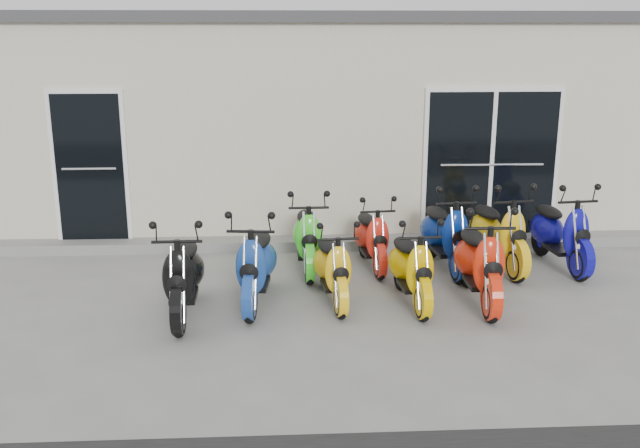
{
  "coord_description": "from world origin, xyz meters",
  "views": [
    {
      "loc": [
        -0.47,
        -8.0,
        3.09
      ],
      "look_at": [
        0.0,
        0.6,
        0.75
      ],
      "focal_mm": 40.0,
      "sensor_mm": 36.0,
      "label": 1
    }
  ],
  "objects_px": {
    "scooter_back_red": "(372,230)",
    "scooter_back_blue": "(445,225)",
    "scooter_front_blue": "(256,254)",
    "scooter_front_orange_a": "(333,259)",
    "scooter_front_black": "(183,265)",
    "scooter_front_orange_b": "(411,258)",
    "scooter_front_red": "(480,252)",
    "scooter_back_green": "(307,228)",
    "scooter_back_extra": "(561,223)",
    "scooter_back_yellow": "(498,224)"
  },
  "relations": [
    {
      "from": "scooter_back_red",
      "to": "scooter_back_blue",
      "type": "bearing_deg",
      "value": -12.35
    },
    {
      "from": "scooter_front_blue",
      "to": "scooter_front_orange_a",
      "type": "relative_size",
      "value": 1.13
    },
    {
      "from": "scooter_front_black",
      "to": "scooter_front_orange_b",
      "type": "relative_size",
      "value": 1.08
    },
    {
      "from": "scooter_front_red",
      "to": "scooter_back_green",
      "type": "bearing_deg",
      "value": 148.13
    },
    {
      "from": "scooter_front_orange_a",
      "to": "scooter_front_orange_b",
      "type": "relative_size",
      "value": 0.96
    },
    {
      "from": "scooter_front_black",
      "to": "scooter_front_blue",
      "type": "xyz_separation_m",
      "value": [
        0.79,
        0.33,
        0.0
      ]
    },
    {
      "from": "scooter_front_blue",
      "to": "scooter_front_red",
      "type": "relative_size",
      "value": 0.97
    },
    {
      "from": "scooter_front_blue",
      "to": "scooter_front_orange_a",
      "type": "distance_m",
      "value": 0.89
    },
    {
      "from": "scooter_back_red",
      "to": "scooter_back_extra",
      "type": "bearing_deg",
      "value": -8.24
    },
    {
      "from": "scooter_front_blue",
      "to": "scooter_back_red",
      "type": "height_order",
      "value": "scooter_front_blue"
    },
    {
      "from": "scooter_front_blue",
      "to": "scooter_back_blue",
      "type": "distance_m",
      "value": 2.7
    },
    {
      "from": "scooter_back_yellow",
      "to": "scooter_back_red",
      "type": "bearing_deg",
      "value": 167.04
    },
    {
      "from": "scooter_front_orange_a",
      "to": "scooter_back_blue",
      "type": "distance_m",
      "value": 1.94
    },
    {
      "from": "scooter_front_red",
      "to": "scooter_back_green",
      "type": "height_order",
      "value": "scooter_front_red"
    },
    {
      "from": "scooter_front_red",
      "to": "scooter_front_orange_b",
      "type": "bearing_deg",
      "value": -179.58
    },
    {
      "from": "scooter_front_red",
      "to": "scooter_back_extra",
      "type": "xyz_separation_m",
      "value": [
        1.44,
        1.24,
        -0.01
      ]
    },
    {
      "from": "scooter_front_orange_b",
      "to": "scooter_back_extra",
      "type": "distance_m",
      "value": 2.54
    },
    {
      "from": "scooter_back_extra",
      "to": "scooter_front_orange_b",
      "type": "bearing_deg",
      "value": -157.19
    },
    {
      "from": "scooter_back_extra",
      "to": "scooter_back_green",
      "type": "bearing_deg",
      "value": 173.33
    },
    {
      "from": "scooter_back_green",
      "to": "scooter_front_blue",
      "type": "bearing_deg",
      "value": -119.4
    },
    {
      "from": "scooter_front_blue",
      "to": "scooter_back_extra",
      "type": "xyz_separation_m",
      "value": [
        4.02,
        1.13,
        0.01
      ]
    },
    {
      "from": "scooter_front_orange_a",
      "to": "scooter_back_yellow",
      "type": "height_order",
      "value": "scooter_back_yellow"
    },
    {
      "from": "scooter_back_green",
      "to": "scooter_back_extra",
      "type": "relative_size",
      "value": 0.96
    },
    {
      "from": "scooter_front_orange_a",
      "to": "scooter_back_green",
      "type": "relative_size",
      "value": 0.91
    },
    {
      "from": "scooter_back_red",
      "to": "scooter_back_green",
      "type": "bearing_deg",
      "value": 179.32
    },
    {
      "from": "scooter_front_orange_b",
      "to": "scooter_back_extra",
      "type": "bearing_deg",
      "value": 24.21
    },
    {
      "from": "scooter_back_extra",
      "to": "scooter_back_red",
      "type": "bearing_deg",
      "value": 171.41
    },
    {
      "from": "scooter_front_orange_a",
      "to": "scooter_back_green",
      "type": "height_order",
      "value": "scooter_back_green"
    },
    {
      "from": "scooter_front_orange_a",
      "to": "scooter_front_red",
      "type": "xyz_separation_m",
      "value": [
        1.7,
        -0.11,
        0.09
      ]
    },
    {
      "from": "scooter_back_red",
      "to": "scooter_front_orange_b",
      "type": "bearing_deg",
      "value": -83.28
    },
    {
      "from": "scooter_front_black",
      "to": "scooter_front_red",
      "type": "xyz_separation_m",
      "value": [
        3.37,
        0.21,
        0.02
      ]
    },
    {
      "from": "scooter_front_orange_b",
      "to": "scooter_back_green",
      "type": "height_order",
      "value": "scooter_back_green"
    },
    {
      "from": "scooter_back_red",
      "to": "scooter_back_extra",
      "type": "xyz_separation_m",
      "value": [
        2.52,
        -0.11,
        0.08
      ]
    },
    {
      "from": "scooter_front_red",
      "to": "scooter_back_yellow",
      "type": "height_order",
      "value": "scooter_front_red"
    },
    {
      "from": "scooter_front_red",
      "to": "scooter_back_extra",
      "type": "relative_size",
      "value": 1.02
    },
    {
      "from": "scooter_back_green",
      "to": "scooter_back_red",
      "type": "height_order",
      "value": "scooter_back_green"
    },
    {
      "from": "scooter_front_orange_b",
      "to": "scooter_front_red",
      "type": "height_order",
      "value": "scooter_front_red"
    },
    {
      "from": "scooter_back_blue",
      "to": "scooter_back_extra",
      "type": "bearing_deg",
      "value": -6.04
    },
    {
      "from": "scooter_front_orange_a",
      "to": "scooter_back_yellow",
      "type": "bearing_deg",
      "value": 19.74
    },
    {
      "from": "scooter_front_orange_a",
      "to": "scooter_back_red",
      "type": "bearing_deg",
      "value": 57.45
    },
    {
      "from": "scooter_front_orange_a",
      "to": "scooter_front_orange_b",
      "type": "distance_m",
      "value": 0.91
    },
    {
      "from": "scooter_front_blue",
      "to": "scooter_back_green",
      "type": "relative_size",
      "value": 1.03
    },
    {
      "from": "scooter_back_green",
      "to": "scooter_back_extra",
      "type": "height_order",
      "value": "scooter_back_extra"
    },
    {
      "from": "scooter_front_orange_a",
      "to": "scooter_back_yellow",
      "type": "xyz_separation_m",
      "value": [
        2.28,
        1.12,
        0.08
      ]
    },
    {
      "from": "scooter_front_orange_b",
      "to": "scooter_back_yellow",
      "type": "bearing_deg",
      "value": 36.85
    },
    {
      "from": "scooter_front_orange_a",
      "to": "scooter_front_red",
      "type": "height_order",
      "value": "scooter_front_red"
    },
    {
      "from": "scooter_back_green",
      "to": "scooter_back_yellow",
      "type": "xyz_separation_m",
      "value": [
        2.53,
        -0.05,
        0.03
      ]
    },
    {
      "from": "scooter_back_red",
      "to": "scooter_back_extra",
      "type": "distance_m",
      "value": 2.53
    },
    {
      "from": "scooter_back_yellow",
      "to": "scooter_front_blue",
      "type": "bearing_deg",
      "value": -169.4
    },
    {
      "from": "scooter_front_blue",
      "to": "scooter_back_green",
      "type": "height_order",
      "value": "scooter_front_blue"
    }
  ]
}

